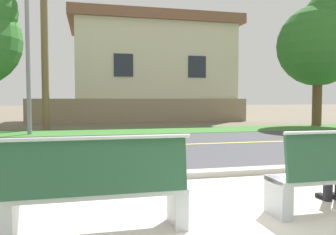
% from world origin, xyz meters
% --- Properties ---
extents(ground_plane, '(140.00, 140.00, 0.00)m').
position_xyz_m(ground_plane, '(0.00, 8.00, 0.00)').
color(ground_plane, '#665B4C').
extents(sidewalk_pavement, '(44.00, 3.60, 0.01)m').
position_xyz_m(sidewalk_pavement, '(0.00, 0.40, 0.01)').
color(sidewalk_pavement, beige).
rests_on(sidewalk_pavement, ground_plane).
extents(curb_edge, '(44.00, 0.30, 0.11)m').
position_xyz_m(curb_edge, '(0.00, 2.35, 0.06)').
color(curb_edge, '#ADA89E').
rests_on(curb_edge, ground_plane).
extents(street_asphalt, '(52.00, 8.00, 0.01)m').
position_xyz_m(street_asphalt, '(0.00, 6.50, 0.00)').
color(street_asphalt, '#424247').
rests_on(street_asphalt, ground_plane).
extents(road_centre_line, '(48.00, 0.14, 0.01)m').
position_xyz_m(road_centre_line, '(0.00, 6.50, 0.01)').
color(road_centre_line, '#E0CC4C').
rests_on(road_centre_line, ground_plane).
extents(far_verge_grass, '(48.00, 2.80, 0.02)m').
position_xyz_m(far_verge_grass, '(0.00, 11.09, 0.01)').
color(far_verge_grass, '#38702D').
rests_on(far_verge_grass, ground_plane).
extents(bench_left, '(1.80, 0.48, 1.01)m').
position_xyz_m(bench_left, '(-1.43, 0.14, 0.45)').
color(bench_left, silver).
rests_on(bench_left, ground_plane).
extents(streetlamp, '(0.24, 2.10, 6.52)m').
position_xyz_m(streetlamp, '(-3.71, 10.90, 3.76)').
color(streetlamp, gray).
rests_on(streetlamp, ground_plane).
extents(shade_tree_left, '(4.11, 4.11, 6.79)m').
position_xyz_m(shade_tree_left, '(10.11, 11.95, 4.41)').
color(shade_tree_left, brown).
rests_on(shade_tree_left, ground_plane).
extents(garden_wall, '(13.00, 0.36, 1.40)m').
position_xyz_m(garden_wall, '(1.61, 16.43, 0.70)').
color(garden_wall, gray).
rests_on(garden_wall, ground_plane).
extents(house_across_street, '(10.62, 6.91, 6.64)m').
position_xyz_m(house_across_street, '(2.72, 19.63, 3.36)').
color(house_across_street, beige).
rests_on(house_across_street, ground_plane).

